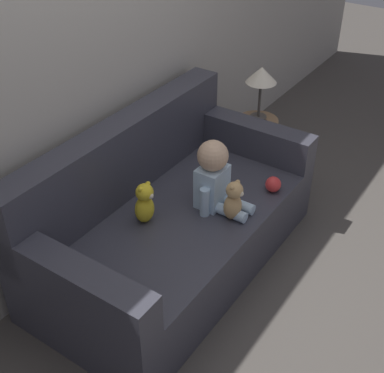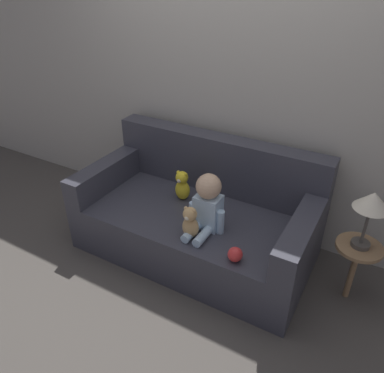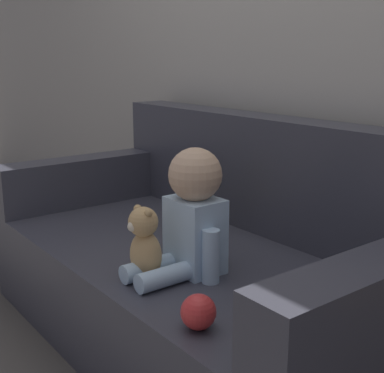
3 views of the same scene
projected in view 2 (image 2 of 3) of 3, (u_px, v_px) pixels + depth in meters
The scene contains 8 objects.
ground_plane at pixel (195, 249), 3.10m from camera, with size 12.00×12.00×0.00m, color #4C4742.
wall_back at pixel (231, 76), 2.85m from camera, with size 8.00×0.05×2.60m.
couch at pixel (199, 216), 3.00m from camera, with size 1.81×0.94×0.87m.
person_baby at pixel (207, 205), 2.61m from camera, with size 0.28×0.34×0.42m.
teddy_bear_brown at pixel (190, 223), 2.55m from camera, with size 0.12×0.11×0.25m.
plush_toy_side at pixel (182, 186), 2.97m from camera, with size 0.12×0.12×0.25m.
toy_ball at pixel (235, 254), 2.38m from camera, with size 0.10×0.10×0.10m.
side_table at pixel (367, 221), 2.34m from camera, with size 0.30×0.30×0.86m.
Camera 2 is at (1.17, -2.09, 2.03)m, focal length 35.00 mm.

